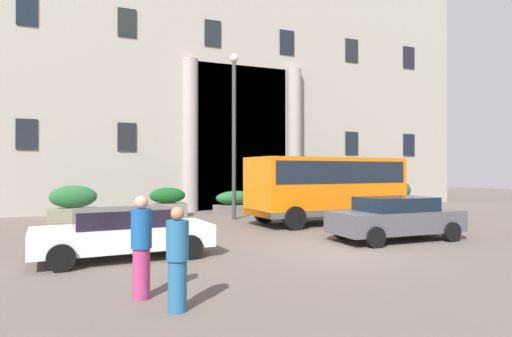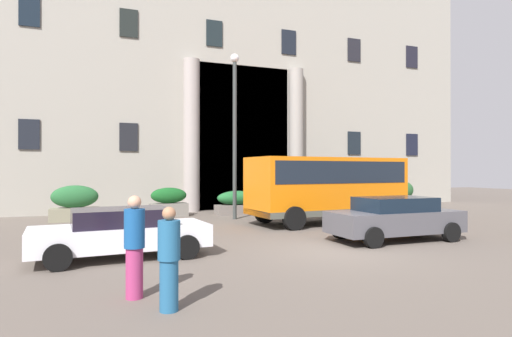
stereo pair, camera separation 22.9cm
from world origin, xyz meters
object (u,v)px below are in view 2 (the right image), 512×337
hedge_planter_far_east (237,203)px  pedestrian_woman_with_bag (134,246)px  hedge_planter_entrance_left (169,202)px  lamppost_plaza_centre (235,123)px  parked_sedan_far (395,218)px  hedge_planter_far_west (339,196)px  pedestrian_man_crossing (169,259)px  hedge_planter_west (75,204)px  bus_stop_sign (385,183)px  parked_sedan_second (121,232)px  hedge_planter_entrance_right (403,195)px  orange_minibus (327,184)px  motorcycle_near_kerb (98,230)px

hedge_planter_far_east → pedestrian_woman_with_bag: bearing=-115.6°
hedge_planter_entrance_left → lamppost_plaza_centre: (2.65, -2.28, 3.77)m
lamppost_plaza_centre → parked_sedan_far: bearing=-68.5°
hedge_planter_far_west → pedestrian_man_crossing: bearing=-130.5°
hedge_planter_west → parked_sedan_far: 13.57m
bus_stop_sign → parked_sedan_second: size_ratio=0.58×
hedge_planter_entrance_right → lamppost_plaza_centre: lamppost_plaza_centre is taller
hedge_planter_west → hedge_planter_far_east: size_ratio=0.95×
hedge_planter_far_west → lamppost_plaza_centre: lamppost_plaza_centre is taller
hedge_planter_far_east → hedge_planter_far_west: (6.33, 0.30, 0.17)m
parked_sedan_far → pedestrian_woman_with_bag: bearing=-158.1°
orange_minibus → lamppost_plaza_centre: lamppost_plaza_centre is taller
hedge_planter_entrance_left → hedge_planter_far_east: (3.46, -0.17, -0.10)m
hedge_planter_entrance_right → pedestrian_man_crossing: (-16.52, -14.07, 0.08)m
parked_sedan_second → pedestrian_woman_with_bag: pedestrian_woman_with_bag is taller
parked_sedan_second → orange_minibus: bearing=22.3°
pedestrian_woman_with_bag → pedestrian_man_crossing: size_ratio=1.08×
hedge_planter_entrance_left → hedge_planter_entrance_right: (14.21, 0.02, 0.09)m
parked_sedan_second → motorcycle_near_kerb: (-0.53, 2.18, -0.21)m
hedge_planter_entrance_left → lamppost_plaza_centre: lamppost_plaza_centre is taller
pedestrian_man_crossing → lamppost_plaza_centre: (4.96, 11.77, 3.61)m
hedge_planter_entrance_left → hedge_planter_far_east: size_ratio=0.84×
hedge_planter_far_west → lamppost_plaza_centre: bearing=-161.3°
motorcycle_near_kerb → lamppost_plaza_centre: 8.74m
hedge_planter_far_east → hedge_planter_west: bearing=-178.1°
orange_minibus → hedge_planter_far_west: (3.90, 5.25, -0.92)m
pedestrian_man_crossing → lamppost_plaza_centre: lamppost_plaza_centre is taller
hedge_planter_entrance_right → motorcycle_near_kerb: (-17.52, -7.30, -0.31)m
bus_stop_sign → pedestrian_man_crossing: (-12.49, -10.63, -0.77)m
motorcycle_near_kerb → lamppost_plaza_centre: (5.96, 5.00, 3.99)m
parked_sedan_far → bus_stop_sign: bearing=54.3°
hedge_planter_entrance_left → pedestrian_man_crossing: size_ratio=1.08×
lamppost_plaza_centre → hedge_planter_far_west: bearing=18.7°
bus_stop_sign → hedge_planter_west: size_ratio=1.27×
hedge_planter_west → motorcycle_near_kerb: 6.93m
lamppost_plaza_centre → pedestrian_man_crossing: bearing=-112.9°
motorcycle_near_kerb → parked_sedan_far: bearing=-9.9°
bus_stop_sign → pedestrian_woman_with_bag: 16.21m
hedge_planter_far_east → motorcycle_near_kerb: hedge_planter_far_east is taller
hedge_planter_far_east → pedestrian_woman_with_bag: pedestrian_woman_with_bag is taller
parked_sedan_second → lamppost_plaza_centre: bearing=48.5°
hedge_planter_far_west → lamppost_plaza_centre: size_ratio=0.20×
orange_minibus → hedge_planter_entrance_left: 7.86m
hedge_planter_entrance_left → parked_sedan_second: 9.86m
pedestrian_woman_with_bag → orange_minibus: bearing=-140.1°
hedge_planter_entrance_right → parked_sedan_far: size_ratio=0.37×
hedge_planter_entrance_right → parked_sedan_far: bearing=-131.3°
hedge_planter_far_west → pedestrian_man_crossing: size_ratio=0.92×
bus_stop_sign → pedestrian_woman_with_bag: (-12.95, -9.73, -0.69)m
hedge_planter_entrance_right → parked_sedan_second: hedge_planter_entrance_right is taller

